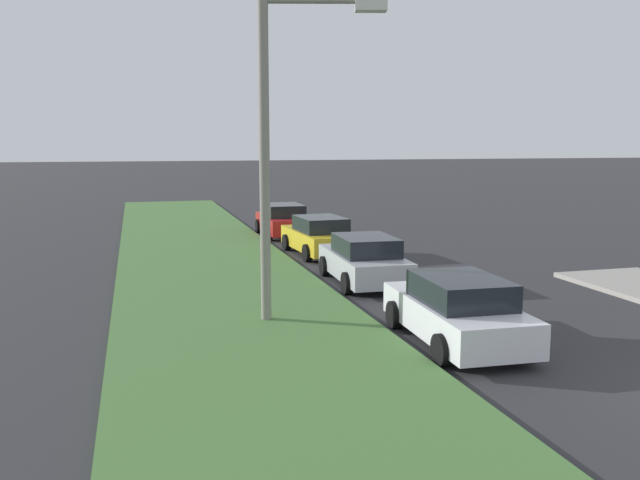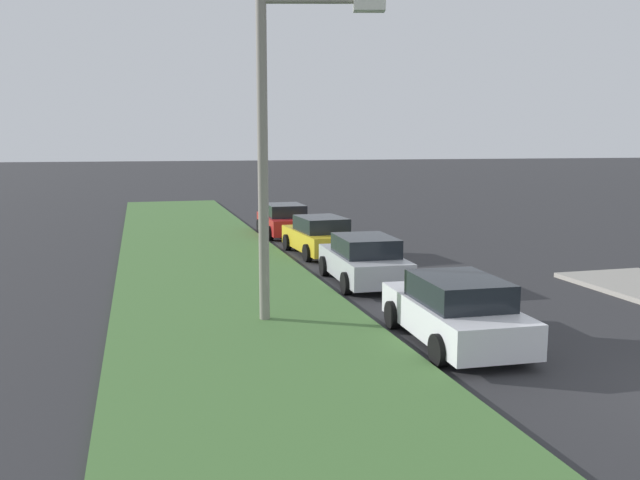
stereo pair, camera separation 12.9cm
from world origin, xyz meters
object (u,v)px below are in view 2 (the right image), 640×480
object	(u,v)px
parked_car_silver	(364,260)
parked_car_red	(284,220)
parked_car_white	(455,311)
parked_car_yellow	(320,236)
streetlight	(278,136)

from	to	relation	value
parked_car_silver	parked_car_red	world-z (taller)	same
parked_car_white	parked_car_red	bearing A→B (deg)	2.47
parked_car_red	parked_car_silver	bearing A→B (deg)	-178.95
parked_car_silver	parked_car_red	distance (m)	10.84
parked_car_yellow	streetlight	distance (m)	10.46
parked_car_white	streetlight	size ratio (longest dim) A/B	0.58
parked_car_yellow	parked_car_red	xyz separation A→B (m)	(5.44, 0.21, 0.00)
parked_car_yellow	parked_car_silver	bearing A→B (deg)	175.87
parked_car_yellow	parked_car_red	world-z (taller)	same
parked_car_white	streetlight	world-z (taller)	streetlight
parked_car_yellow	streetlight	size ratio (longest dim) A/B	0.59
parked_car_yellow	streetlight	xyz separation A→B (m)	(-9.15, 3.49, 3.67)
streetlight	parked_car_silver	bearing A→B (deg)	-42.19
parked_car_yellow	parked_car_red	distance (m)	5.44
parked_car_silver	parked_car_yellow	size ratio (longest dim) A/B	1.00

